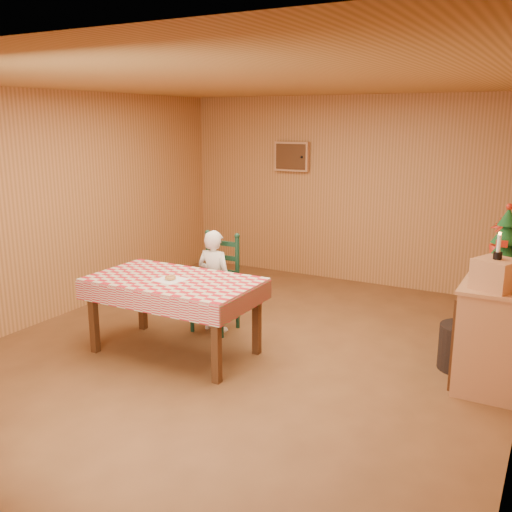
{
  "coord_description": "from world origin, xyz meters",
  "views": [
    {
      "loc": [
        2.64,
        -4.64,
        2.28
      ],
      "look_at": [
        0.0,
        0.2,
        0.95
      ],
      "focal_mm": 40.0,
      "sensor_mm": 36.0,
      "label": 1
    }
  ],
  "objects_px": {
    "storage_bin": "(462,347)",
    "christmas_tree": "(506,241)",
    "shelf_unit": "(494,327)",
    "crate": "(496,274)",
    "ladder_chair": "(217,285)",
    "dining_table": "(174,287)",
    "seated_child": "(215,281)"
  },
  "relations": [
    {
      "from": "storage_bin",
      "to": "christmas_tree",
      "type": "bearing_deg",
      "value": 40.48
    },
    {
      "from": "shelf_unit",
      "to": "crate",
      "type": "bearing_deg",
      "value": -88.77
    },
    {
      "from": "ladder_chair",
      "to": "shelf_unit",
      "type": "relative_size",
      "value": 0.87
    },
    {
      "from": "shelf_unit",
      "to": "storage_bin",
      "type": "relative_size",
      "value": 2.92
    },
    {
      "from": "shelf_unit",
      "to": "christmas_tree",
      "type": "height_order",
      "value": "christmas_tree"
    },
    {
      "from": "dining_table",
      "to": "storage_bin",
      "type": "distance_m",
      "value": 2.78
    },
    {
      "from": "dining_table",
      "to": "seated_child",
      "type": "bearing_deg",
      "value": 90.0
    },
    {
      "from": "ladder_chair",
      "to": "crate",
      "type": "relative_size",
      "value": 3.6
    },
    {
      "from": "ladder_chair",
      "to": "dining_table",
      "type": "bearing_deg",
      "value": -90.0
    },
    {
      "from": "christmas_tree",
      "to": "storage_bin",
      "type": "bearing_deg",
      "value": -139.52
    },
    {
      "from": "dining_table",
      "to": "seated_child",
      "type": "relative_size",
      "value": 1.47
    },
    {
      "from": "ladder_chair",
      "to": "shelf_unit",
      "type": "height_order",
      "value": "ladder_chair"
    },
    {
      "from": "crate",
      "to": "christmas_tree",
      "type": "height_order",
      "value": "christmas_tree"
    },
    {
      "from": "seated_child",
      "to": "storage_bin",
      "type": "bearing_deg",
      "value": -174.76
    },
    {
      "from": "dining_table",
      "to": "crate",
      "type": "bearing_deg",
      "value": 10.8
    },
    {
      "from": "dining_table",
      "to": "storage_bin",
      "type": "height_order",
      "value": "dining_table"
    },
    {
      "from": "ladder_chair",
      "to": "storage_bin",
      "type": "bearing_deg",
      "value": 3.98
    },
    {
      "from": "dining_table",
      "to": "seated_child",
      "type": "height_order",
      "value": "seated_child"
    },
    {
      "from": "dining_table",
      "to": "christmas_tree",
      "type": "bearing_deg",
      "value": 22.8
    },
    {
      "from": "dining_table",
      "to": "crate",
      "type": "height_order",
      "value": "crate"
    },
    {
      "from": "ladder_chair",
      "to": "seated_child",
      "type": "xyz_separation_m",
      "value": [
        0.0,
        -0.06,
        0.06
      ]
    },
    {
      "from": "ladder_chair",
      "to": "seated_child",
      "type": "distance_m",
      "value": 0.08
    },
    {
      "from": "christmas_tree",
      "to": "shelf_unit",
      "type": "bearing_deg",
      "value": -91.98
    },
    {
      "from": "seated_child",
      "to": "christmas_tree",
      "type": "distance_m",
      "value": 2.94
    },
    {
      "from": "shelf_unit",
      "to": "storage_bin",
      "type": "bearing_deg",
      "value": 174.14
    },
    {
      "from": "dining_table",
      "to": "shelf_unit",
      "type": "xyz_separation_m",
      "value": [
        2.82,
        0.94,
        -0.22
      ]
    },
    {
      "from": "shelf_unit",
      "to": "dining_table",
      "type": "bearing_deg",
      "value": -161.58
    },
    {
      "from": "seated_child",
      "to": "shelf_unit",
      "type": "relative_size",
      "value": 0.91
    },
    {
      "from": "seated_child",
      "to": "crate",
      "type": "relative_size",
      "value": 3.75
    },
    {
      "from": "dining_table",
      "to": "ladder_chair",
      "type": "relative_size",
      "value": 1.53
    },
    {
      "from": "seated_child",
      "to": "crate",
      "type": "distance_m",
      "value": 2.88
    },
    {
      "from": "dining_table",
      "to": "storage_bin",
      "type": "bearing_deg",
      "value": 20.61
    }
  ]
}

